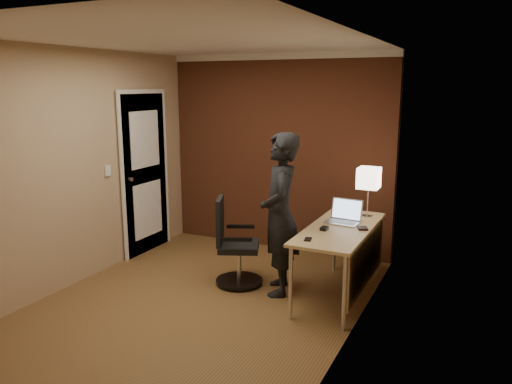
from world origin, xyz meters
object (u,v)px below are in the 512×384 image
laptop (345,216)px  phone (308,239)px  desk (347,240)px  office_chair (233,247)px  wallet (363,228)px  mouse (324,228)px  desk_lamp (369,179)px  person (280,214)px

laptop → phone: 0.75m
desk → office_chair: 1.21m
desk → wallet: bearing=7.9°
desk → office_chair: office_chair is taller
laptop → mouse: size_ratio=3.54×
wallet → office_chair: 1.38m
desk_lamp → phone: bearing=-106.2°
phone → laptop: bearing=68.6°
desk_lamp → laptop: 0.49m
desk_lamp → wallet: desk_lamp is taller
desk_lamp → office_chair: desk_lamp is taller
phone → office_chair: bearing=148.9°
mouse → phone: size_ratio=0.87×
laptop → person: person is taller
office_chair → person: size_ratio=0.56×
phone → person: (-0.43, 0.38, 0.10)m
person → desk: bearing=80.3°
phone → office_chair: 1.07m
person → wallet: bearing=79.3°
desk → mouse: mouse is taller
desk → person: (-0.66, -0.15, 0.23)m
office_chair → person: 0.67m
laptop → mouse: laptop is taller
wallet → desk: bearing=-172.1°
mouse → laptop: bearing=75.8°
laptop → office_chair: 1.22m
desk_lamp → person: (-0.74, -0.66, -0.32)m
phone → office_chair: size_ratio=0.12×
desk → wallet: 0.20m
mouse → person: person is taller
laptop → office_chair: size_ratio=0.38×
desk_lamp → office_chair: bearing=-151.7°
desk_lamp → mouse: bearing=-111.5°
laptop → mouse: 0.38m
office_chair → mouse: bearing=0.7°
desk → desk_lamp: size_ratio=2.80×
desk → person: 0.71m
wallet → person: person is taller
wallet → desk_lamp: bearing=98.2°
laptop → person: size_ratio=0.21×
desk_lamp → phone: 1.15m
office_chair → desk: bearing=8.4°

